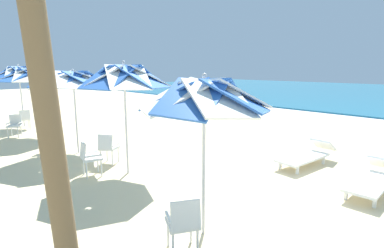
# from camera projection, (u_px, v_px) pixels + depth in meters

# --- Properties ---
(ground_plane) EXTENTS (80.00, 80.00, 0.00)m
(ground_plane) POSITION_uv_depth(u_px,v_px,m) (306.00, 194.00, 6.28)
(ground_plane) COLOR beige
(beach_umbrella_0) EXTENTS (2.04, 2.04, 2.56)m
(beach_umbrella_0) POSITION_uv_depth(u_px,v_px,m) (204.00, 97.00, 4.39)
(beach_umbrella_0) COLOR silver
(beach_umbrella_0) RESTS_ON ground
(plastic_chair_0) EXTENTS (0.61, 0.60, 0.87)m
(plastic_chair_0) POSITION_uv_depth(u_px,v_px,m) (183.00, 222.00, 4.17)
(plastic_chair_0) COLOR white
(plastic_chair_0) RESTS_ON ground
(beach_umbrella_1) EXTENTS (2.31, 2.31, 2.81)m
(beach_umbrella_1) POSITION_uv_depth(u_px,v_px,m) (124.00, 77.00, 7.09)
(beach_umbrella_1) COLOR silver
(beach_umbrella_1) RESTS_ON ground
(plastic_chair_1) EXTENTS (0.52, 0.55, 0.87)m
(plastic_chair_1) POSITION_uv_depth(u_px,v_px,m) (89.00, 157.00, 7.24)
(plastic_chair_1) COLOR white
(plastic_chair_1) RESTS_ON ground
(plastic_chair_2) EXTENTS (0.62, 0.63, 0.87)m
(plastic_chair_2) POSITION_uv_depth(u_px,v_px,m) (108.00, 147.00, 8.15)
(plastic_chair_2) COLOR white
(plastic_chair_2) RESTS_ON ground
(beach_umbrella_2) EXTENTS (2.60, 2.60, 2.61)m
(beach_umbrella_2) POSITION_uv_depth(u_px,v_px,m) (73.00, 80.00, 8.94)
(beach_umbrella_2) COLOR silver
(beach_umbrella_2) RESTS_ON ground
(plastic_chair_3) EXTENTS (0.47, 0.44, 0.87)m
(plastic_chair_3) POSITION_uv_depth(u_px,v_px,m) (51.00, 136.00, 9.43)
(plastic_chair_3) COLOR white
(plastic_chair_3) RESTS_ON ground
(beach_umbrella_3) EXTENTS (2.58, 2.58, 2.70)m
(beach_umbrella_3) POSITION_uv_depth(u_px,v_px,m) (32.00, 75.00, 11.10)
(beach_umbrella_3) COLOR silver
(beach_umbrella_3) RESTS_ON ground
(plastic_chair_4) EXTENTS (0.63, 0.61, 0.87)m
(plastic_chair_4) POSITION_uv_depth(u_px,v_px,m) (15.00, 124.00, 11.40)
(plastic_chair_4) COLOR white
(plastic_chair_4) RESTS_ON ground
(beach_umbrella_4) EXTENTS (2.10, 2.10, 2.80)m
(beach_umbrella_4) POSITION_uv_depth(u_px,v_px,m) (19.00, 73.00, 13.12)
(beach_umbrella_4) COLOR silver
(beach_umbrella_4) RESTS_ON ground
(plastic_chair_5) EXTENTS (0.51, 0.48, 0.87)m
(plastic_chair_5) POSITION_uv_depth(u_px,v_px,m) (25.00, 118.00, 12.74)
(plastic_chair_5) COLOR white
(plastic_chair_5) RESTS_ON ground
(sun_lounger_0) EXTENTS (0.69, 2.16, 0.62)m
(sun_lounger_0) POSITION_uv_depth(u_px,v_px,m) (373.00, 179.00, 6.38)
(sun_lounger_0) COLOR white
(sun_lounger_0) RESTS_ON ground
(sun_lounger_1) EXTENTS (0.81, 2.19, 0.62)m
(sun_lounger_1) POSITION_uv_depth(u_px,v_px,m) (307.00, 155.00, 8.11)
(sun_lounger_1) COLOR white
(sun_lounger_1) RESTS_ON ground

